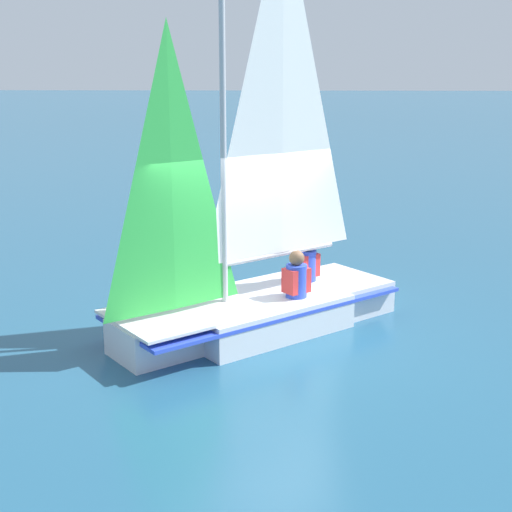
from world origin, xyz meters
name	(u,v)px	position (x,y,z in m)	size (l,w,h in m)	color
ground_plane	(256,328)	(0.00, 0.00, 0.00)	(260.00, 260.00, 0.00)	#235675
sailboat_main	(257,277)	(-0.01, 0.01, 0.77)	(3.93, 4.26, 5.92)	silver
sailor_helm	(296,287)	(-0.02, 0.57, 0.62)	(0.42, 0.43, 1.16)	black
sailor_crew	(306,272)	(-0.86, 0.73, 0.62)	(0.42, 0.43, 1.16)	black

